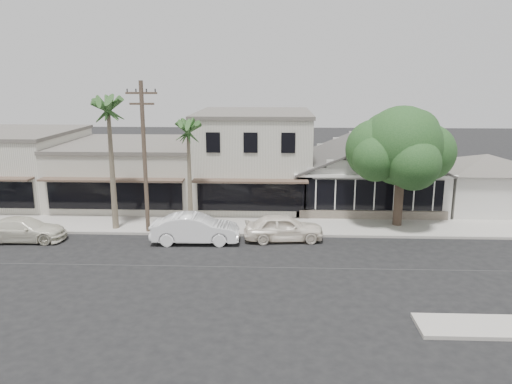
{
  "coord_description": "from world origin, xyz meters",
  "views": [
    {
      "loc": [
        -1.34,
        -23.15,
        9.19
      ],
      "look_at": [
        -2.55,
        6.0,
        2.44
      ],
      "focal_mm": 35.0,
      "sensor_mm": 36.0,
      "label": 1
    }
  ],
  "objects_px": {
    "utility_pole": "(144,155)",
    "car_1": "(195,229)",
    "car_3": "(24,229)",
    "shade_tree": "(400,148)",
    "car_0": "(284,227)"
  },
  "relations": [
    {
      "from": "utility_pole",
      "to": "car_1",
      "type": "bearing_deg",
      "value": -26.19
    },
    {
      "from": "car_0",
      "to": "car_3",
      "type": "xyz_separation_m",
      "value": [
        -14.84,
        -0.71,
        -0.1
      ]
    },
    {
      "from": "car_1",
      "to": "shade_tree",
      "type": "distance_m",
      "value": 13.31
    },
    {
      "from": "shade_tree",
      "to": "car_0",
      "type": "bearing_deg",
      "value": -156.16
    },
    {
      "from": "car_3",
      "to": "shade_tree",
      "type": "xyz_separation_m",
      "value": [
        21.92,
        3.84,
        4.29
      ]
    },
    {
      "from": "utility_pole",
      "to": "car_0",
      "type": "distance_m",
      "value": 9.1
    },
    {
      "from": "car_0",
      "to": "car_1",
      "type": "bearing_deg",
      "value": 91.33
    },
    {
      "from": "car_3",
      "to": "car_0",
      "type": "bearing_deg",
      "value": -89.54
    },
    {
      "from": "car_3",
      "to": "car_1",
      "type": "bearing_deg",
      "value": -91.6
    },
    {
      "from": "car_1",
      "to": "car_3",
      "type": "xyz_separation_m",
      "value": [
        -9.84,
        -0.11,
        -0.14
      ]
    },
    {
      "from": "car_0",
      "to": "car_1",
      "type": "xyz_separation_m",
      "value": [
        -5.0,
        -0.59,
        0.05
      ]
    },
    {
      "from": "car_3",
      "to": "utility_pole",
      "type": "bearing_deg",
      "value": -78.55
    },
    {
      "from": "utility_pole",
      "to": "car_3",
      "type": "height_order",
      "value": "utility_pole"
    },
    {
      "from": "shade_tree",
      "to": "car_1",
      "type": "bearing_deg",
      "value": -162.87
    },
    {
      "from": "car_1",
      "to": "shade_tree",
      "type": "xyz_separation_m",
      "value": [
        12.09,
        3.73,
        4.15
      ]
    }
  ]
}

